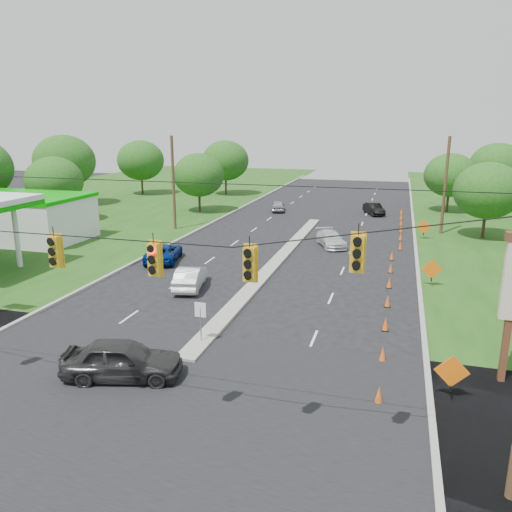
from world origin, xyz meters
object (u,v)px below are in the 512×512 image
(gas_station, at_px, (5,215))
(blue_pickup, at_px, (164,252))
(black_sedan, at_px, (122,360))
(white_sedan, at_px, (190,277))

(gas_station, bearing_deg, blue_pickup, -4.79)
(gas_station, xyz_separation_m, black_sedan, (21.84, -18.18, -1.76))
(black_sedan, xyz_separation_m, blue_pickup, (-6.50, 16.89, -0.16))
(black_sedan, bearing_deg, gas_station, 35.67)
(gas_station, xyz_separation_m, blue_pickup, (15.35, -1.29, -1.92))
(black_sedan, relative_size, white_sedan, 1.13)
(gas_station, distance_m, blue_pickup, 15.52)
(blue_pickup, bearing_deg, gas_station, -18.33)
(gas_station, relative_size, blue_pickup, 4.14)
(gas_station, bearing_deg, black_sedan, -39.77)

